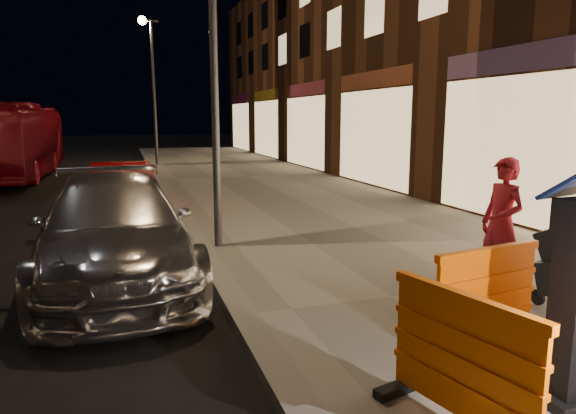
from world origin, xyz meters
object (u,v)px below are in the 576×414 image
object	(u,v)px
barrier_kerbside	(462,362)
car_silver	(117,278)
bus_doubledecker	(17,178)
man	(502,224)
stroller	(574,271)
car_red	(121,213)
barrier_back	(486,299)

from	to	relation	value
barrier_kerbside	car_silver	bearing A→B (deg)	11.60
car_silver	bus_doubledecker	world-z (taller)	bus_doubledecker
man	stroller	size ratio (longest dim) A/B	1.77
bus_doubledecker	car_red	bearing A→B (deg)	-65.95
car_silver	stroller	size ratio (longest dim) A/B	5.36
barrier_back	man	distance (m)	1.90
car_silver	barrier_kerbside	bearing A→B (deg)	-66.27
stroller	car_silver	bearing A→B (deg)	122.09
car_red	bus_doubledecker	bearing A→B (deg)	122.26
barrier_kerbside	stroller	world-z (taller)	barrier_kerbside
barrier_back	stroller	world-z (taller)	barrier_back
barrier_back	barrier_kerbside	bearing A→B (deg)	-144.44
car_silver	stroller	distance (m)	5.71
man	bus_doubledecker	bearing A→B (deg)	-156.60
barrier_kerbside	car_red	size ratio (longest dim) A/B	0.34
barrier_kerbside	bus_doubledecker	bearing A→B (deg)	3.38
car_red	man	xyz separation A→B (m)	(4.43, -7.43, 0.95)
stroller	bus_doubledecker	bearing A→B (deg)	92.69
car_red	stroller	world-z (taller)	stroller
car_red	stroller	distance (m)	9.55
car_silver	man	world-z (taller)	man
car_silver	stroller	bearing A→B (deg)	-36.63
bus_doubledecker	stroller	distance (m)	18.69
barrier_back	bus_doubledecker	size ratio (longest dim) A/B	0.13
car_silver	man	bearing A→B (deg)	-29.44
barrier_kerbside	man	xyz separation A→B (m)	(2.24, 2.31, 0.33)
barrier_kerbside	bus_doubledecker	size ratio (longest dim) A/B	0.13
barrier_kerbside	man	world-z (taller)	man
bus_doubledecker	man	bearing A→B (deg)	-62.36
man	barrier_kerbside	bearing A→B (deg)	-47.74
car_silver	bus_doubledecker	bearing A→B (deg)	102.51
man	stroller	distance (m)	0.99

